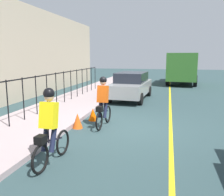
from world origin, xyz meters
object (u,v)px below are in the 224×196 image
Objects in this scene: parked_sedan_rear at (131,85)px; traffic_cone_near at (78,121)px; cyclist_follow at (50,127)px; cyclist_lead at (103,102)px; traffic_cone_far at (93,114)px; box_truck_background at (183,67)px.

parked_sedan_rear is 6.32m from traffic_cone_near.
cyclist_lead is at bearing -4.38° from cyclist_follow.
cyclist_follow is 4.05m from traffic_cone_far.
cyclist_follow reaches higher than traffic_cone_near.
cyclist_follow is 0.27× the size of box_truck_background.
traffic_cone_near is (-0.36, 0.84, -0.64)m from cyclist_lead.
parked_sedan_rear is 9.05× the size of traffic_cone_far.
traffic_cone_near is at bearing 11.43° from cyclist_follow.
traffic_cone_near is at bearing 115.52° from cyclist_lead.
cyclist_follow is 18.57m from box_truck_background.
traffic_cone_near is (-15.28, 4.31, -1.28)m from box_truck_background.
cyclist_follow is (-3.23, 0.39, 0.00)m from cyclist_lead.
parked_sedan_rear is at bearing 164.25° from box_truck_background.
traffic_cone_near is 1.13m from traffic_cone_far.
box_truck_background is (14.92, -3.46, 0.64)m from cyclist_lead.
cyclist_lead is at bearing -66.92° from traffic_cone_near.
cyclist_follow is at bearing -176.52° from traffic_cone_far.
cyclist_follow is at bearing 0.84° from parked_sedan_rear.
cyclist_lead is at bearing 171.52° from box_truck_background.
traffic_cone_near is at bearing -4.73° from parked_sedan_rear.
parked_sedan_rear is 8.38× the size of traffic_cone_near.
cyclist_lead is 0.40× the size of parked_sedan_rear.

